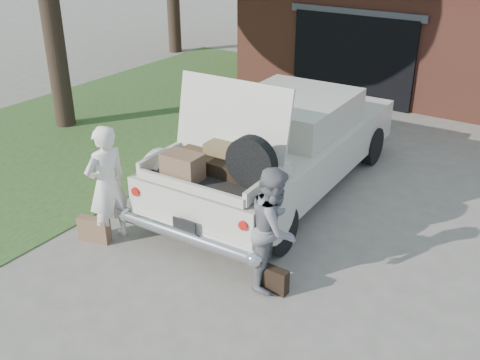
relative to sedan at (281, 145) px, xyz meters
The scene contains 7 objects.
ground 2.79m from the sedan, 79.57° to the right, with size 90.00×90.00×0.00m, color gray.
grass_strip 5.10m from the sedan, behind, with size 6.00×16.00×0.02m, color #2D4C1E.
sedan is the anchor object (origin of this frame).
woman_left 3.15m from the sedan, 113.58° to the right, with size 0.66×0.43×1.81m, color white.
woman_right 2.80m from the sedan, 62.09° to the right, with size 0.80×0.63×1.66m, color slate.
suitcase_left 3.45m from the sedan, 115.08° to the right, with size 0.49×0.16×0.38m, color brown.
suitcase_right 3.07m from the sedan, 62.07° to the right, with size 0.44×0.14×0.34m, color black.
Camera 1 is at (3.89, -5.26, 4.49)m, focal length 42.00 mm.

